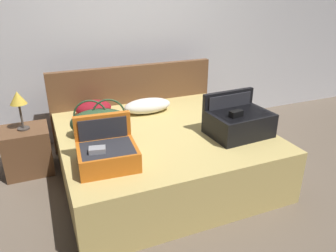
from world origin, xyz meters
name	(u,v)px	position (x,y,z in m)	size (l,w,h in m)	color
ground_plane	(180,198)	(0.00, 0.00, 0.00)	(12.00, 12.00, 0.00)	#6B5B4C
back_wall	(123,27)	(0.00, 1.65, 1.30)	(8.00, 0.10, 2.60)	silver
bed	(163,154)	(0.00, 0.40, 0.25)	(1.86, 1.72, 0.49)	tan
headboard	(134,104)	(0.00, 1.30, 0.46)	(1.90, 0.08, 0.92)	brown
hard_case_large	(239,121)	(0.60, 0.07, 0.62)	(0.56, 0.44, 0.36)	black
hard_case_medium	(107,152)	(-0.62, -0.01, 0.60)	(0.46, 0.43, 0.35)	#D16619
duffel_bag	(100,122)	(-0.55, 0.53, 0.62)	(0.59, 0.41, 0.34)	#2D4C2D
pillow_near_headboard	(93,108)	(-0.52, 1.05, 0.57)	(0.37, 0.27, 0.16)	maroon
pillow_center_head	(148,106)	(0.03, 0.91, 0.57)	(0.51, 0.25, 0.15)	white
nightstand	(28,150)	(-1.21, 1.01, 0.23)	(0.44, 0.40, 0.46)	brown
table_lamp	(18,100)	(-1.21, 1.01, 0.76)	(0.15, 0.15, 0.38)	#3F3833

